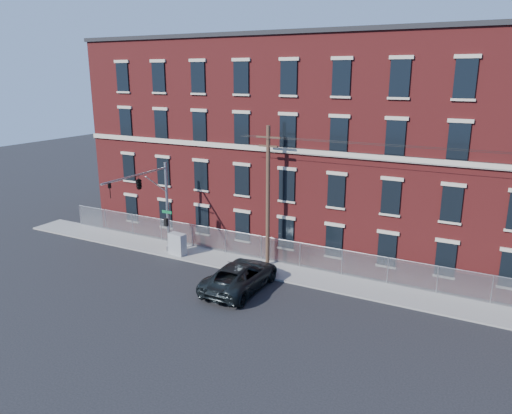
{
  "coord_description": "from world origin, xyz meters",
  "views": [
    {
      "loc": [
        16.67,
        -23.96,
        13.47
      ],
      "look_at": [
        1.9,
        4.0,
        4.81
      ],
      "focal_mm": 34.2,
      "sensor_mm": 36.0,
      "label": 1
    }
  ],
  "objects_px": {
    "pickup_truck": "(240,276)",
    "utility_pole_near": "(268,194)",
    "traffic_signal_mast": "(146,191)",
    "utility_cabinet": "(177,244)"
  },
  "relations": [
    {
      "from": "pickup_truck",
      "to": "utility_pole_near",
      "type": "bearing_deg",
      "value": -87.65
    },
    {
      "from": "traffic_signal_mast",
      "to": "pickup_truck",
      "type": "relative_size",
      "value": 1.08
    },
    {
      "from": "traffic_signal_mast",
      "to": "utility_cabinet",
      "type": "relative_size",
      "value": 4.21
    },
    {
      "from": "traffic_signal_mast",
      "to": "utility_pole_near",
      "type": "height_order",
      "value": "utility_pole_near"
    },
    {
      "from": "traffic_signal_mast",
      "to": "utility_cabinet",
      "type": "distance_m",
      "value": 4.98
    },
    {
      "from": "utility_pole_near",
      "to": "traffic_signal_mast",
      "type": "bearing_deg",
      "value": -156.86
    },
    {
      "from": "traffic_signal_mast",
      "to": "utility_pole_near",
      "type": "xyz_separation_m",
      "value": [
        8.0,
        3.42,
        -0.05
      ]
    },
    {
      "from": "traffic_signal_mast",
      "to": "utility_cabinet",
      "type": "bearing_deg",
      "value": 63.01
    },
    {
      "from": "traffic_signal_mast",
      "to": "pickup_truck",
      "type": "distance_m",
      "value": 9.39
    },
    {
      "from": "pickup_truck",
      "to": "utility_cabinet",
      "type": "bearing_deg",
      "value": -22.38
    }
  ]
}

